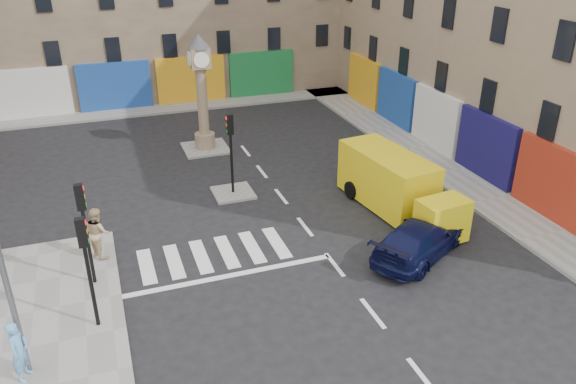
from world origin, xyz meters
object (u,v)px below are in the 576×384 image
yellow_van (396,185)px  pedestrian_tan (98,232)px  traffic_light_left_far (84,219)px  navy_sedan (420,239)px  pedestrian_blue (19,351)px  traffic_light_left_near (86,256)px  traffic_light_island (231,141)px  clock_pillar (201,86)px

yellow_van → pedestrian_tan: 12.17m
traffic_light_left_far → navy_sedan: bearing=-10.0°
navy_sedan → pedestrian_blue: (-13.50, -2.02, 0.36)m
traffic_light_left_near → yellow_van: bearing=17.2°
navy_sedan → yellow_van: yellow_van is taller
traffic_light_left_far → pedestrian_tan: (0.30, 1.73, -1.50)m
traffic_light_island → pedestrian_tan: size_ratio=1.91×
clock_pillar → yellow_van: size_ratio=0.89×
traffic_light_left_near → pedestrian_blue: traffic_light_left_near is taller
pedestrian_tan → pedestrian_blue: bearing=134.6°
traffic_light_left_far → traffic_light_island: 8.30m
clock_pillar → navy_sedan: 14.69m
pedestrian_blue → navy_sedan: bearing=-60.0°
pedestrian_blue → pedestrian_tan: bearing=0.1°
traffic_light_island → pedestrian_tan: bearing=-148.5°
traffic_light_left_near → traffic_light_island: 10.03m
traffic_light_left_near → clock_pillar: (6.30, 13.80, 0.93)m
traffic_light_left_far → yellow_van: size_ratio=0.54×
navy_sedan → traffic_light_left_near: bearing=61.3°
pedestrian_blue → pedestrian_tan: 6.21m
yellow_van → pedestrian_blue: 15.45m
traffic_light_island → pedestrian_tan: (-6.00, -3.67, -1.47)m
yellow_van → traffic_light_island: bearing=140.3°
traffic_light_left_far → pedestrian_tan: 2.31m
navy_sedan → pedestrian_blue: size_ratio=2.65×
traffic_light_left_near → clock_pillar: 15.19m
navy_sedan → pedestrian_blue: bearing=68.0°
clock_pillar → navy_sedan: size_ratio=1.27×
traffic_light_left_near → yellow_van: 13.13m
navy_sedan → pedestrian_tan: (-11.24, 3.76, 0.42)m
traffic_light_island → pedestrian_blue: bearing=-131.2°
traffic_light_left_near → pedestrian_tan: (0.30, 4.13, -1.50)m
navy_sedan → yellow_van: bearing=-45.4°
traffic_light_left_far → clock_pillar: size_ratio=0.61×
traffic_light_left_far → pedestrian_blue: 4.77m
traffic_light_island → yellow_van: traffic_light_island is taller
navy_sedan → pedestrian_tan: size_ratio=2.48×
pedestrian_tan → traffic_light_left_far: bearing=146.2°
clock_pillar → pedestrian_tan: 11.64m
traffic_light_island → navy_sedan: size_ratio=0.77×
yellow_van → traffic_light_left_near: bearing=-170.0°
traffic_light_left_near → clock_pillar: size_ratio=0.61×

